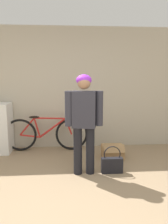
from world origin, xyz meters
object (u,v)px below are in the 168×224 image
at_px(person, 84,117).
at_px(bicycle, 46,134).
at_px(cardboard_box, 113,151).
at_px(handbag, 112,164).

xyz_separation_m(person, bicycle, (-0.72, 1.17, -0.57)).
xyz_separation_m(person, cardboard_box, (0.60, 0.64, -0.82)).
distance_m(bicycle, handbag, 1.69).
bearing_deg(bicycle, cardboard_box, -20.84).
height_order(handbag, cardboard_box, handbag).
relative_size(bicycle, handbag, 3.90).
bearing_deg(handbag, bicycle, 134.66).
relative_size(person, handbag, 3.52).
distance_m(person, cardboard_box, 1.20).
distance_m(person, handbag, 0.91).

